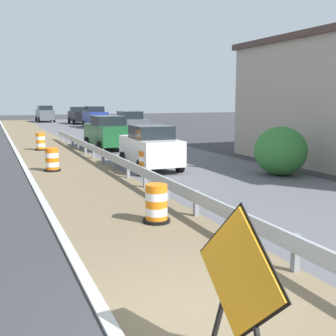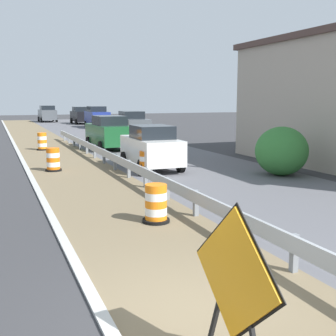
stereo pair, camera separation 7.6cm
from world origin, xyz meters
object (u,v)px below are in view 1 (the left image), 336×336
Objects in this scene: car_lead_near_lane at (150,147)px; traffic_barrel_close at (145,165)px; car_lead_far_lane at (107,132)px; warning_sign_diamond at (238,280)px; car_trailing_near_lane at (79,115)px; car_mid_far_lane at (130,125)px; car_trailing_far_lane at (45,114)px; traffic_barrel_far at (41,142)px; traffic_barrel_mid at (52,161)px; traffic_barrel_nearest at (156,205)px; car_distant_a at (95,117)px.

traffic_barrel_close is at bearing 154.06° from car_lead_near_lane.
warning_sign_diamond is at bearing 167.72° from car_lead_far_lane.
car_trailing_near_lane is at bearing -8.72° from car_lead_far_lane.
car_trailing_far_lane is (-3.13, 27.60, 0.02)m from car_mid_far_lane.
car_lead_far_lane is 6.81m from car_mid_far_lane.
traffic_barrel_mid is at bearing -92.83° from traffic_barrel_far.
car_lead_near_lane is at bearing 62.69° from traffic_barrel_close.
car_lead_far_lane is 1.02× the size of car_mid_far_lane.
car_trailing_near_lane is at bearing -153.58° from car_trailing_far_lane.
car_trailing_far_lane is at bearing -99.67° from warning_sign_diamond.
traffic_barrel_nearest is 43.81m from car_trailing_near_lane.
traffic_barrel_close is 43.27m from car_trailing_far_lane.
car_trailing_far_lane is at bearing 88.40° from traffic_barrel_close.
car_trailing_far_lane is (-3.25, 6.34, 0.04)m from car_trailing_near_lane.
car_lead_near_lane is (0.75, 1.46, 0.52)m from traffic_barrel_close.
car_lead_near_lane is 8.27m from car_lead_far_lane.
traffic_barrel_close is 29.69m from car_distant_a.
car_lead_near_lane is at bearing -14.28° from traffic_barrel_mid.
car_distant_a is at bearing 79.37° from traffic_barrel_nearest.
car_lead_far_lane reaches higher than car_lead_near_lane.
traffic_barrel_far is (0.40, 8.03, 0.03)m from traffic_barrel_mid.
car_trailing_far_lane is (3.19, 49.67, 0.64)m from traffic_barrel_nearest.
car_trailing_near_lane is (4.45, 36.91, 0.60)m from traffic_barrel_close.
car_mid_far_lane reaches higher than traffic_barrel_close.
warning_sign_diamond is 22.41m from car_lead_far_lane.
traffic_barrel_far is 27.41m from car_trailing_near_lane.
car_lead_far_lane is (2.96, 16.15, 0.59)m from traffic_barrel_nearest.
car_trailing_near_lane reaches higher than car_lead_far_lane.
traffic_barrel_mid is 8.44m from car_lead_far_lane.
car_distant_a is (7.66, 18.78, 0.65)m from traffic_barrel_far.
traffic_barrel_far is at bearing 93.25° from traffic_barrel_nearest.
car_distant_a is at bearing 67.80° from traffic_barrel_far.
car_distant_a is at bearing 73.26° from traffic_barrel_mid.
car_distant_a reaches higher than traffic_barrel_nearest.
car_lead_near_lane is at bearing -6.85° from car_distant_a.
traffic_barrel_mid is 15.24m from car_mid_far_lane.
traffic_barrel_mid is at bearing 98.65° from traffic_barrel_nearest.
warning_sign_diamond is at bearing -10.18° from car_trailing_near_lane.
traffic_barrel_nearest is 0.23× the size of car_lead_near_lane.
car_trailing_far_lane is at bearing 0.75° from car_lead_near_lane.
car_mid_far_lane reaches higher than car_trailing_near_lane.
car_lead_far_lane is 33.52m from car_trailing_far_lane.
traffic_barrel_nearest is at bearing -9.36° from car_distant_a.
car_mid_far_lane is 13.67m from car_distant_a.
warning_sign_diamond is 0.42× the size of car_mid_far_lane.
car_mid_far_lane is at bearing 35.10° from traffic_barrel_far.
car_mid_far_lane reaches higher than traffic_barrel_mid.
car_trailing_near_lane is (7.80, 34.41, 0.59)m from traffic_barrel_mid.
traffic_barrel_nearest is at bearing 175.62° from car_trailing_far_lane.
warning_sign_diamond is at bearing 165.17° from car_lead_near_lane.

